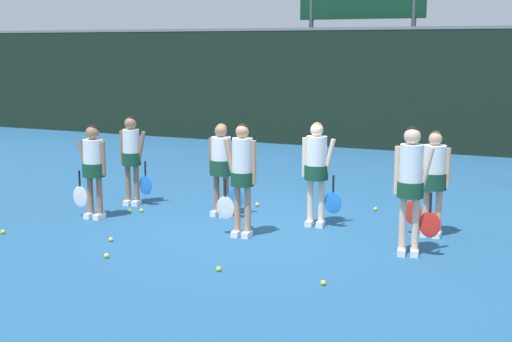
{
  "coord_description": "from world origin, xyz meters",
  "views": [
    {
      "loc": [
        4.64,
        -10.2,
        2.91
      ],
      "look_at": [
        0.01,
        0.09,
        0.91
      ],
      "focal_mm": 50.0,
      "sensor_mm": 36.0,
      "label": 1
    }
  ],
  "objects_px": {
    "player_3": "(132,153)",
    "player_5": "(317,165)",
    "tennis_ball_0": "(3,232)",
    "tennis_ball_5": "(437,218)",
    "tennis_ball_2": "(129,211)",
    "tennis_ball_10": "(107,256)",
    "scoreboard": "(361,12)",
    "tennis_ball_4": "(323,283)",
    "tennis_ball_6": "(219,269)",
    "player_1": "(242,171)",
    "player_0": "(93,163)",
    "player_2": "(411,179)",
    "tennis_ball_7": "(375,209)",
    "tennis_ball_3": "(111,239)",
    "tennis_ball_8": "(141,210)",
    "tennis_ball_9": "(257,204)",
    "player_6": "(433,175)",
    "player_4": "(221,162)"
  },
  "relations": [
    {
      "from": "tennis_ball_5",
      "to": "tennis_ball_6",
      "type": "xyz_separation_m",
      "value": [
        -2.1,
        -3.95,
        -0.0
      ]
    },
    {
      "from": "tennis_ball_2",
      "to": "tennis_ball_3",
      "type": "height_order",
      "value": "tennis_ball_2"
    },
    {
      "from": "player_1",
      "to": "player_6",
      "type": "relative_size",
      "value": 1.07
    },
    {
      "from": "tennis_ball_2",
      "to": "tennis_ball_5",
      "type": "bearing_deg",
      "value": 18.14
    },
    {
      "from": "scoreboard",
      "to": "tennis_ball_4",
      "type": "bearing_deg",
      "value": -75.65
    },
    {
      "from": "tennis_ball_8",
      "to": "tennis_ball_6",
      "type": "bearing_deg",
      "value": -41.03
    },
    {
      "from": "tennis_ball_2",
      "to": "tennis_ball_0",
      "type": "bearing_deg",
      "value": -115.87
    },
    {
      "from": "tennis_ball_3",
      "to": "player_1",
      "type": "bearing_deg",
      "value": 33.06
    },
    {
      "from": "player_5",
      "to": "tennis_ball_2",
      "type": "bearing_deg",
      "value": -178.28
    },
    {
      "from": "player_0",
      "to": "player_4",
      "type": "height_order",
      "value": "same"
    },
    {
      "from": "tennis_ball_4",
      "to": "tennis_ball_7",
      "type": "xyz_separation_m",
      "value": [
        -0.45,
        4.16,
        0.0
      ]
    },
    {
      "from": "player_1",
      "to": "player_3",
      "type": "distance_m",
      "value": 3.03
    },
    {
      "from": "scoreboard",
      "to": "tennis_ball_2",
      "type": "height_order",
      "value": "scoreboard"
    },
    {
      "from": "tennis_ball_6",
      "to": "tennis_ball_2",
      "type": "bearing_deg",
      "value": 142.14
    },
    {
      "from": "tennis_ball_7",
      "to": "tennis_ball_4",
      "type": "bearing_deg",
      "value": -83.85
    },
    {
      "from": "player_1",
      "to": "tennis_ball_4",
      "type": "xyz_separation_m",
      "value": [
        1.89,
        -1.65,
        -0.99
      ]
    },
    {
      "from": "player_3",
      "to": "tennis_ball_0",
      "type": "relative_size",
      "value": 23.2
    },
    {
      "from": "player_5",
      "to": "tennis_ball_10",
      "type": "relative_size",
      "value": 23.78
    },
    {
      "from": "scoreboard",
      "to": "player_3",
      "type": "relative_size",
      "value": 2.99
    },
    {
      "from": "tennis_ball_3",
      "to": "tennis_ball_7",
      "type": "xyz_separation_m",
      "value": [
        3.11,
        3.59,
        0.0
      ]
    },
    {
      "from": "player_3",
      "to": "player_5",
      "type": "distance_m",
      "value": 3.61
    },
    {
      "from": "tennis_ball_10",
      "to": "player_5",
      "type": "bearing_deg",
      "value": 54.77
    },
    {
      "from": "player_2",
      "to": "player_5",
      "type": "relative_size",
      "value": 1.07
    },
    {
      "from": "player_1",
      "to": "tennis_ball_0",
      "type": "height_order",
      "value": "player_1"
    },
    {
      "from": "player_3",
      "to": "tennis_ball_6",
      "type": "xyz_separation_m",
      "value": [
        3.26,
        -2.87,
        -0.93
      ]
    },
    {
      "from": "player_3",
      "to": "tennis_ball_5",
      "type": "bearing_deg",
      "value": -0.07
    },
    {
      "from": "player_1",
      "to": "player_2",
      "type": "distance_m",
      "value": 2.56
    },
    {
      "from": "tennis_ball_7",
      "to": "tennis_ball_2",
      "type": "bearing_deg",
      "value": -154.06
    },
    {
      "from": "player_2",
      "to": "player_3",
      "type": "distance_m",
      "value": 5.46
    },
    {
      "from": "tennis_ball_6",
      "to": "player_5",
      "type": "bearing_deg",
      "value": 82.7
    },
    {
      "from": "tennis_ball_6",
      "to": "tennis_ball_10",
      "type": "distance_m",
      "value": 1.69
    },
    {
      "from": "tennis_ball_3",
      "to": "tennis_ball_4",
      "type": "height_order",
      "value": "same"
    },
    {
      "from": "player_3",
      "to": "player_5",
      "type": "relative_size",
      "value": 0.97
    },
    {
      "from": "tennis_ball_0",
      "to": "tennis_ball_5",
      "type": "height_order",
      "value": "tennis_ball_0"
    },
    {
      "from": "tennis_ball_0",
      "to": "tennis_ball_4",
      "type": "bearing_deg",
      "value": -2.5
    },
    {
      "from": "tennis_ball_8",
      "to": "scoreboard",
      "type": "bearing_deg",
      "value": 84.52
    },
    {
      "from": "tennis_ball_7",
      "to": "tennis_ball_10",
      "type": "height_order",
      "value": "tennis_ball_10"
    },
    {
      "from": "player_3",
      "to": "tennis_ball_7",
      "type": "relative_size",
      "value": 23.68
    },
    {
      "from": "tennis_ball_0",
      "to": "tennis_ball_8",
      "type": "bearing_deg",
      "value": 61.6
    },
    {
      "from": "player_1",
      "to": "tennis_ball_8",
      "type": "distance_m",
      "value": 2.61
    },
    {
      "from": "player_6",
      "to": "tennis_ball_10",
      "type": "bearing_deg",
      "value": -142.64
    },
    {
      "from": "tennis_ball_6",
      "to": "tennis_ball_10",
      "type": "relative_size",
      "value": 0.95
    },
    {
      "from": "player_0",
      "to": "tennis_ball_4",
      "type": "xyz_separation_m",
      "value": [
        4.68,
        -1.69,
        -0.92
      ]
    },
    {
      "from": "scoreboard",
      "to": "tennis_ball_4",
      "type": "xyz_separation_m",
      "value": [
        3.22,
        -12.58,
        -3.81
      ]
    },
    {
      "from": "player_4",
      "to": "tennis_ball_2",
      "type": "xyz_separation_m",
      "value": [
        -1.59,
        -0.47,
        -0.91
      ]
    },
    {
      "from": "player_5",
      "to": "tennis_ball_9",
      "type": "xyz_separation_m",
      "value": [
        -1.45,
        0.9,
        -0.97
      ]
    },
    {
      "from": "tennis_ball_0",
      "to": "tennis_ball_8",
      "type": "distance_m",
      "value": 2.43
    },
    {
      "from": "player_5",
      "to": "tennis_ball_8",
      "type": "distance_m",
      "value": 3.3
    },
    {
      "from": "tennis_ball_2",
      "to": "tennis_ball_10",
      "type": "bearing_deg",
      "value": -62.33
    },
    {
      "from": "player_0",
      "to": "tennis_ball_0",
      "type": "distance_m",
      "value": 1.85
    }
  ]
}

